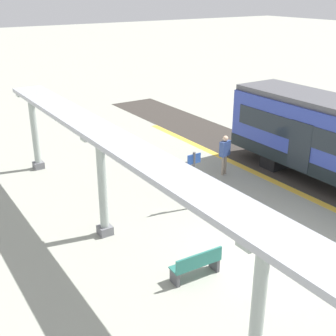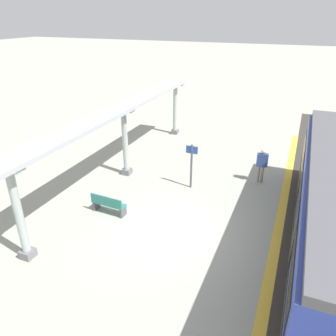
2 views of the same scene
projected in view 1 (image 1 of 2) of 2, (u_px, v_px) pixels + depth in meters
ground_plane at (268, 251)px, 13.69m from camera, size 176.00×176.00×0.00m
canopy_pillar_nearest at (34, 131)px, 19.30m from camera, size 1.10×0.44×3.48m
canopy_pillar_second at (102, 186)px, 13.98m from camera, size 1.10×0.44×3.48m
canopy_pillar_third at (258, 311)px, 8.57m from camera, size 1.10×0.44×3.48m
canopy_beam at (163, 169)px, 10.54m from camera, size 1.20×21.68×0.16m
bench_near_end at (197, 264)px, 12.29m from camera, size 1.52×0.51×0.86m
platform_info_sign at (194, 175)px, 15.89m from camera, size 0.56×0.10×2.20m
passenger_waiting_near_edge at (225, 151)px, 18.91m from camera, size 0.55×0.34×1.77m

